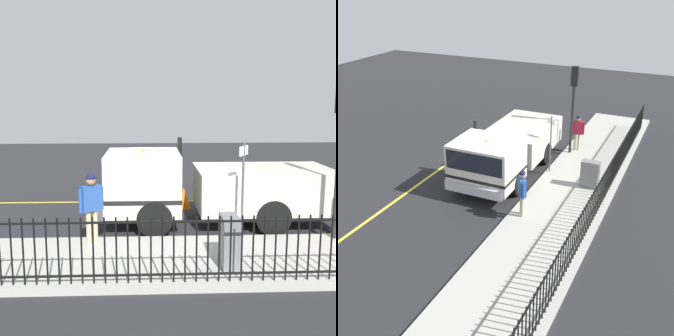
% 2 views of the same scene
% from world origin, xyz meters
% --- Properties ---
extents(ground_plane, '(45.36, 45.36, 0.00)m').
position_xyz_m(ground_plane, '(0.00, 0.00, 0.00)').
color(ground_plane, '#232326').
rests_on(ground_plane, ground).
extents(sidewalk_slab, '(3.07, 20.62, 0.13)m').
position_xyz_m(sidewalk_slab, '(3.20, 0.00, 0.07)').
color(sidewalk_slab, '#A3A099').
rests_on(sidewalk_slab, ground).
extents(lane_marking, '(0.12, 18.56, 0.01)m').
position_xyz_m(lane_marking, '(-2.68, 0.00, 0.00)').
color(lane_marking, yellow).
rests_on(lane_marking, ground).
extents(work_truck, '(2.52, 6.66, 2.46)m').
position_xyz_m(work_truck, '(0.15, 0.78, 1.20)').
color(work_truck, silver).
rests_on(work_truck, ground).
extents(worker_standing, '(0.45, 0.56, 1.74)m').
position_xyz_m(worker_standing, '(2.13, -2.08, 1.20)').
color(worker_standing, '#264C99').
rests_on(worker_standing, sidewalk_slab).
extents(iron_fence, '(0.04, 17.56, 1.31)m').
position_xyz_m(iron_fence, '(4.49, -0.00, 0.80)').
color(iron_fence, black).
rests_on(iron_fence, sidewalk_slab).
extents(utility_cabinet, '(0.69, 0.36, 1.09)m').
position_xyz_m(utility_cabinet, '(3.71, 1.00, 0.68)').
color(utility_cabinet, slate).
rests_on(utility_cabinet, sidewalk_slab).
extents(traffic_cone, '(0.50, 0.50, 0.71)m').
position_xyz_m(traffic_cone, '(-1.69, 0.47, 0.35)').
color(traffic_cone, orange).
rests_on(traffic_cone, ground).
extents(street_sign, '(0.43, 0.31, 2.43)m').
position_xyz_m(street_sign, '(1.81, 1.67, 1.64)').
color(street_sign, '#4C4C4C').
rests_on(street_sign, sidewalk_slab).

